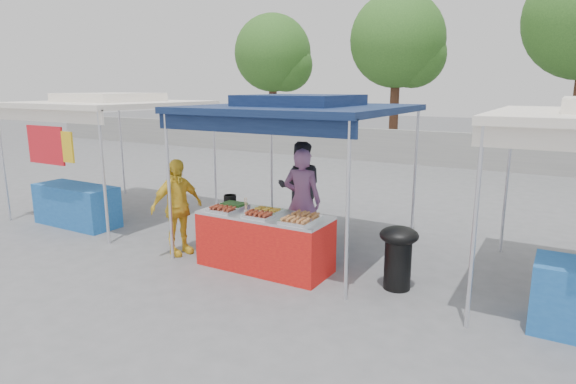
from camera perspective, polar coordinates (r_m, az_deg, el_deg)
The scene contains 22 objects.
ground_plane at distance 7.49m, azimuth -2.34°, elevation -8.73°, with size 80.00×80.00×0.00m, color slate.
back_wall at distance 17.42m, azimuth 17.54°, elevation 4.87°, with size 40.00×0.25×1.20m, color gray.
main_canopy at distance 7.83m, azimuth 1.38°, elevation 9.99°, with size 3.20×3.20×2.57m.
neighbor_stall_left at distance 10.55m, azimuth -21.80°, elevation 5.53°, with size 3.20×3.20×2.57m.
tree_0 at distance 22.51m, azimuth -1.44°, elevation 15.77°, with size 3.50×3.44×5.91m.
tree_1 at distance 20.06m, azimuth 13.26°, elevation 16.69°, with size 3.70×3.68×6.32m.
vendor_table at distance 7.27m, azimuth -2.79°, elevation -5.84°, with size 2.00×0.80×0.85m.
food_tray_fl at distance 7.30m, azimuth -7.74°, elevation -2.11°, with size 0.42×0.30×0.07m.
food_tray_fm at distance 6.93m, azimuth -3.54°, elevation -2.79°, with size 0.42×0.30×0.07m.
food_tray_fr at distance 6.61m, azimuth 0.94°, elevation -3.52°, with size 0.42×0.30×0.07m.
food_tray_bl at distance 7.56m, azimuth -6.44°, elevation -1.57°, with size 0.42×0.30×0.07m.
food_tray_bm at distance 7.22m, azimuth -2.43°, elevation -2.17°, with size 0.42×0.30×0.07m.
food_tray_br at distance 6.87m, azimuth 2.15°, elevation -2.91°, with size 0.42×0.30×0.07m.
cooking_pot at distance 7.90m, azimuth -6.88°, elevation -0.78°, with size 0.20×0.20×0.12m, color black.
skewer_cup at distance 7.04m, azimuth -5.00°, elevation -2.51°, with size 0.07×0.07×0.09m, color silver.
wok_burner at distance 6.68m, azimuth 12.94°, elevation -6.95°, with size 0.52×0.52×0.88m.
crate_left at distance 8.05m, azimuth -1.87°, elevation -6.19°, with size 0.44×0.31×0.27m, color blue.
crate_right at distance 7.76m, azimuth 2.61°, elevation -6.73°, with size 0.52×0.37×0.31m, color blue.
crate_stacked at distance 7.67m, azimuth 2.63°, elevation -4.52°, with size 0.52×0.36×0.31m, color blue.
vendor_woman at distance 7.88m, azimuth 1.68°, elevation -1.06°, with size 0.63×0.41×1.73m, color #A06595.
helper_man at distance 8.99m, azimuth 1.44°, elevation 0.57°, with size 0.83×0.65×1.72m, color #222328.
customer_person at distance 7.99m, azimuth -13.02°, elevation -1.76°, with size 0.92×0.38×1.58m, color yellow.
Camera 1 is at (3.77, -5.88, 2.69)m, focal length 30.00 mm.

